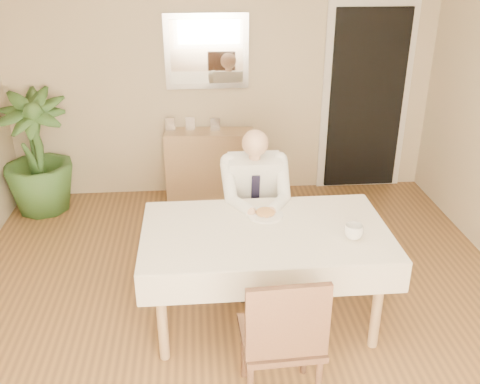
{
  "coord_description": "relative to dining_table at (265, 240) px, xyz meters",
  "views": [
    {
      "loc": [
        -0.29,
        -3.07,
        2.55
      ],
      "look_at": [
        0.0,
        0.35,
        0.95
      ],
      "focal_mm": 40.0,
      "sensor_mm": 36.0,
      "label": 1
    }
  ],
  "objects": [
    {
      "name": "room",
      "position": [
        -0.16,
        -0.14,
        0.63
      ],
      "size": [
        5.0,
        5.02,
        2.6
      ],
      "color": "brown",
      "rests_on": "ground"
    },
    {
      "name": "doorway",
      "position": [
        1.39,
        2.32,
        0.33
      ],
      "size": [
        0.96,
        0.07,
        2.1
      ],
      "color": "silver",
      "rests_on": "ground"
    },
    {
      "name": "mirror",
      "position": [
        -0.32,
        2.33,
        0.88
      ],
      "size": [
        0.86,
        0.04,
        0.76
      ],
      "color": "silver",
      "rests_on": "room"
    },
    {
      "name": "dining_table",
      "position": [
        0.0,
        0.0,
        0.0
      ],
      "size": [
        1.72,
        1.02,
        0.75
      ],
      "rotation": [
        0.0,
        0.0,
        0.0
      ],
      "color": "#A18157",
      "rests_on": "ground"
    },
    {
      "name": "chair_far",
      "position": [
        0.0,
        0.87,
        -0.21
      ],
      "size": [
        0.42,
        0.42,
        0.82
      ],
      "rotation": [
        0.0,
        0.0,
        -0.08
      ],
      "color": "#3D2919",
      "rests_on": "ground"
    },
    {
      "name": "chair_near",
      "position": [
        -0.01,
        -0.87,
        -0.12
      ],
      "size": [
        0.48,
        0.48,
        0.96
      ],
      "rotation": [
        0.0,
        0.0,
        0.05
      ],
      "color": "#3D2919",
      "rests_on": "ground"
    },
    {
      "name": "seated_man",
      "position": [
        0.0,
        0.59,
        0.02
      ],
      "size": [
        0.48,
        0.72,
        1.24
      ],
      "color": "white",
      "rests_on": "ground"
    },
    {
      "name": "plate",
      "position": [
        0.03,
        0.2,
        0.09
      ],
      "size": [
        0.26,
        0.26,
        0.02
      ],
      "primitive_type": "cylinder",
      "color": "white",
      "rests_on": "dining_table"
    },
    {
      "name": "food",
      "position": [
        0.03,
        0.2,
        0.11
      ],
      "size": [
        0.14,
        0.14,
        0.06
      ],
      "primitive_type": "ellipsoid",
      "color": "olive",
      "rests_on": "dining_table"
    },
    {
      "name": "knife",
      "position": [
        0.07,
        0.14,
        0.11
      ],
      "size": [
        0.01,
        0.13,
        0.01
      ],
      "primitive_type": "cylinder",
      "rotation": [
        1.57,
        0.0,
        0.0
      ],
      "color": "silver",
      "rests_on": "dining_table"
    },
    {
      "name": "fork",
      "position": [
        -0.01,
        0.14,
        0.11
      ],
      "size": [
        0.01,
        0.13,
        0.01
      ],
      "primitive_type": "cylinder",
      "rotation": [
        1.57,
        0.0,
        0.0
      ],
      "color": "silver",
      "rests_on": "dining_table"
    },
    {
      "name": "coffee_mug",
      "position": [
        0.57,
        -0.17,
        0.14
      ],
      "size": [
        0.16,
        0.16,
        0.1
      ],
      "primitive_type": "imported",
      "rotation": [
        0.0,
        0.0,
        -0.3
      ],
      "color": "white",
      "rests_on": "dining_table"
    },
    {
      "name": "sideboard",
      "position": [
        -0.32,
        2.18,
        -0.29
      ],
      "size": [
        0.96,
        0.39,
        0.75
      ],
      "primitive_type": "cube",
      "rotation": [
        0.0,
        0.0,
        -0.08
      ],
      "color": "#A18157",
      "rests_on": "ground"
    },
    {
      "name": "photo_frame_left",
      "position": [
        -0.73,
        2.24,
        0.15
      ],
      "size": [
        0.1,
        0.02,
        0.14
      ],
      "primitive_type": "cube",
      "color": "silver",
      "rests_on": "sideboard"
    },
    {
      "name": "photo_frame_center",
      "position": [
        -0.52,
        2.25,
        0.15
      ],
      "size": [
        0.1,
        0.02,
        0.14
      ],
      "primitive_type": "cube",
      "color": "silver",
      "rests_on": "sideboard"
    },
    {
      "name": "photo_frame_right",
      "position": [
        -0.25,
        2.19,
        0.15
      ],
      "size": [
        0.1,
        0.02,
        0.14
      ],
      "primitive_type": "cube",
      "color": "silver",
      "rests_on": "sideboard"
    },
    {
      "name": "potted_palm",
      "position": [
        -2.08,
        1.99,
        -0.04
      ],
      "size": [
        0.71,
        0.71,
        1.26
      ],
      "primitive_type": "imported",
      "rotation": [
        0.0,
        0.0,
        0.01
      ],
      "color": "#2B4C1E",
      "rests_on": "ground"
    }
  ]
}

